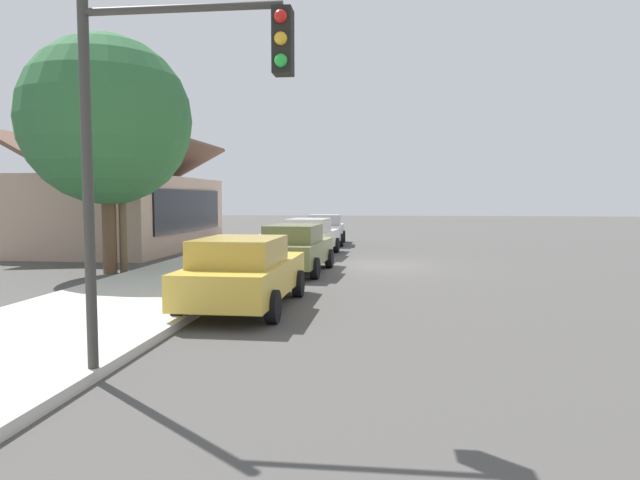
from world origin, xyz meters
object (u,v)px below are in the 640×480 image
at_px(shade_tree, 106,121).
at_px(fire_hydrant_red, 238,261).
at_px(car_mustard, 245,272).
at_px(traffic_light_main, 164,115).
at_px(car_ivory, 310,237).
at_px(car_silver, 325,229).
at_px(utility_pole_wooden, 121,152).
at_px(car_olive, 296,248).

distance_m(shade_tree, fire_hydrant_red, 6.21).
relative_size(car_mustard, traffic_light_main, 0.93).
relative_size(car_mustard, car_ivory, 0.97).
height_order(car_silver, shade_tree, shade_tree).
bearing_deg(shade_tree, car_ivory, -41.88).
relative_size(car_silver, fire_hydrant_red, 6.39).
xyz_separation_m(shade_tree, fire_hydrant_red, (-0.43, -4.37, -4.39)).
xyz_separation_m(car_mustard, fire_hydrant_red, (4.75, 1.41, -0.32)).
bearing_deg(utility_pole_wooden, car_mustard, -134.82).
relative_size(traffic_light_main, fire_hydrant_red, 7.32).
distance_m(car_mustard, fire_hydrant_red, 4.96).
relative_size(car_ivory, shade_tree, 0.66).
xyz_separation_m(traffic_light_main, fire_hydrant_red, (9.76, 1.66, -2.99)).
height_order(car_olive, car_silver, same).
height_order(car_olive, utility_pole_wooden, utility_pole_wooden).
bearing_deg(fire_hydrant_red, car_ivory, -10.99).
height_order(car_ivory, car_silver, same).
bearing_deg(car_olive, shade_tree, 100.90).
bearing_deg(car_silver, traffic_light_main, 178.85).
height_order(car_mustard, utility_pole_wooden, utility_pole_wooden).
bearing_deg(car_mustard, shade_tree, 48.79).
bearing_deg(car_mustard, utility_pole_wooden, 45.86).
distance_m(shade_tree, utility_pole_wooden, 1.05).
relative_size(traffic_light_main, utility_pole_wooden, 0.69).
distance_m(car_ivory, fire_hydrant_red, 6.91).
height_order(car_silver, fire_hydrant_red, car_silver).
relative_size(car_mustard, shade_tree, 0.64).
bearing_deg(car_ivory, car_olive, -173.99).
distance_m(car_olive, car_silver, 11.49).
height_order(car_olive, car_ivory, same).
xyz_separation_m(car_ivory, car_silver, (5.97, -0.01, -0.00)).
relative_size(car_mustard, car_olive, 1.04).
bearing_deg(car_silver, car_olive, 179.31).
height_order(utility_pole_wooden, fire_hydrant_red, utility_pole_wooden).
bearing_deg(car_olive, utility_pole_wooden, 99.49).
bearing_deg(car_ivory, car_silver, 3.07).
xyz_separation_m(car_mustard, car_silver, (17.49, 0.08, -0.00)).
xyz_separation_m(car_silver, fire_hydrant_red, (-12.74, 1.33, -0.32)).
height_order(car_olive, traffic_light_main, traffic_light_main).
distance_m(car_olive, utility_pole_wooden, 6.43).
xyz_separation_m(car_olive, fire_hydrant_red, (-1.25, 1.59, -0.32)).
distance_m(car_mustard, car_silver, 17.49).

